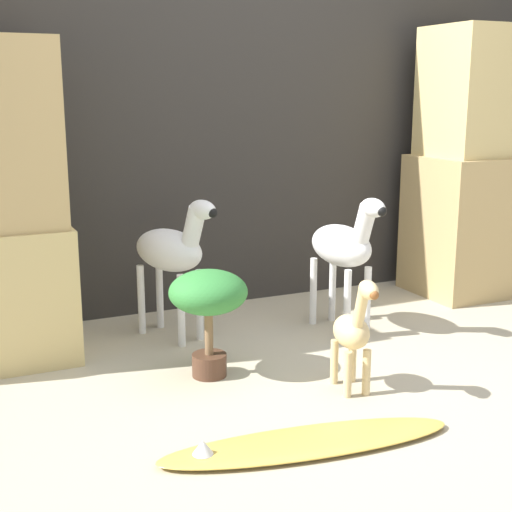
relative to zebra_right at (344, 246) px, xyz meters
name	(u,v)px	position (x,y,z in m)	size (l,w,h in m)	color
ground_plane	(378,393)	(-0.27, -0.74, -0.45)	(14.00, 14.00, 0.00)	#B2A88E
wall_back	(235,112)	(-0.27, 0.76, 0.65)	(6.40, 0.08, 2.20)	#2D2B28
rock_pillar_right	(477,172)	(1.13, 0.34, 0.29)	(0.71, 0.55, 1.58)	tan
zebra_right	(344,246)	(0.00, 0.00, 0.00)	(0.25, 0.55, 0.72)	white
zebra_left	(172,251)	(-0.82, 0.26, 0.00)	(0.37, 0.54, 0.72)	white
giraffe_figurine	(354,331)	(-0.36, -0.67, -0.19)	(0.17, 0.33, 0.51)	#E0C184
potted_palm_front	(208,300)	(-0.84, -0.27, -0.10)	(0.34, 0.34, 0.47)	#513323
surfboard	(305,442)	(-0.77, -1.02, -0.43)	(1.10, 0.39, 0.08)	gold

